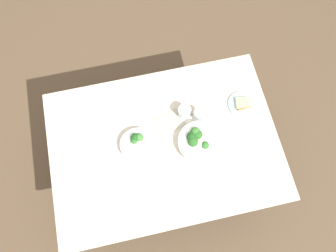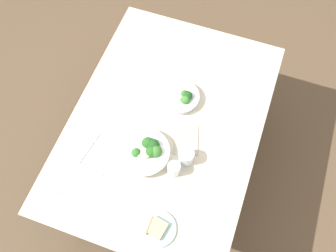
% 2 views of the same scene
% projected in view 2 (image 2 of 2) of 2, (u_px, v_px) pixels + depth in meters
% --- Properties ---
extents(ground_plane, '(6.00, 6.00, 0.00)m').
position_uv_depth(ground_plane, '(166.00, 168.00, 2.79)').
color(ground_plane, brown).
extents(dining_table, '(1.47, 1.04, 0.71)m').
position_uv_depth(dining_table, '(166.00, 130.00, 2.25)').
color(dining_table, beige).
rests_on(dining_table, ground_plane).
extents(broccoli_bowl_far, '(0.22, 0.22, 0.08)m').
position_uv_depth(broccoli_bowl_far, '(181.00, 97.00, 2.20)').
color(broccoli_bowl_far, white).
rests_on(broccoli_bowl_far, dining_table).
extents(broccoli_bowl_near, '(0.28, 0.28, 0.09)m').
position_uv_depth(broccoli_bowl_near, '(146.00, 152.00, 2.04)').
color(broccoli_bowl_near, white).
rests_on(broccoli_bowl_near, dining_table).
extents(bread_side_plate, '(0.19, 0.19, 0.03)m').
position_uv_depth(bread_side_plate, '(157.00, 228.00, 1.89)').
color(bread_side_plate, '#99C6D1').
rests_on(bread_side_plate, dining_table).
extents(water_glass_center, '(0.08, 0.08, 0.08)m').
position_uv_depth(water_glass_center, '(186.00, 157.00, 2.03)').
color(water_glass_center, silver).
rests_on(water_glass_center, dining_table).
extents(water_glass_side, '(0.07, 0.07, 0.08)m').
position_uv_depth(water_glass_side, '(174.00, 169.00, 2.00)').
color(water_glass_side, silver).
rests_on(water_glass_side, dining_table).
extents(fork_by_far_bowl, '(0.03, 0.09, 0.00)m').
position_uv_depth(fork_by_far_bowl, '(159.00, 44.00, 2.41)').
color(fork_by_far_bowl, '#B7B7BC').
rests_on(fork_by_far_bowl, dining_table).
extents(fork_by_near_bowl, '(0.08, 0.09, 0.00)m').
position_uv_depth(fork_by_near_bowl, '(63.00, 192.00, 1.98)').
color(fork_by_near_bowl, '#B7B7BC').
rests_on(fork_by_near_bowl, dining_table).
extents(table_knife_left, '(0.02, 0.20, 0.00)m').
position_uv_depth(table_knife_left, '(86.00, 170.00, 2.03)').
color(table_knife_left, '#B7B7BC').
rests_on(table_knife_left, dining_table).
extents(table_knife_right, '(0.19, 0.04, 0.00)m').
position_uv_depth(table_knife_right, '(89.00, 149.00, 2.09)').
color(table_knife_right, '#B7B7BC').
rests_on(table_knife_right, dining_table).
extents(napkin_folded_upper, '(0.22, 0.18, 0.01)m').
position_uv_depth(napkin_folded_upper, '(186.00, 139.00, 2.11)').
color(napkin_folded_upper, '#B1A997').
rests_on(napkin_folded_upper, dining_table).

